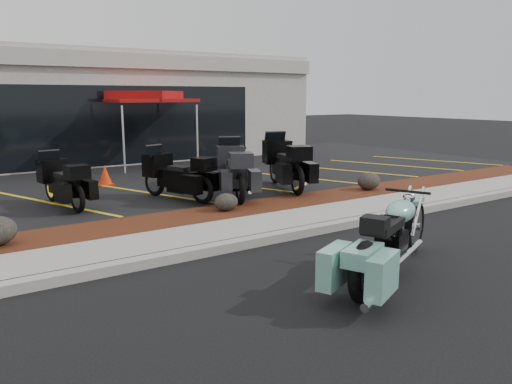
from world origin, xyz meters
TOP-DOWN VIEW (x-y plane):
  - ground at (0.00, 0.00)m, footprint 90.00×90.00m
  - curb at (0.00, 0.90)m, footprint 24.00×0.25m
  - sidewalk at (0.00, 1.60)m, footprint 24.00×1.20m
  - mulch_bed at (0.00, 2.80)m, footprint 24.00×1.20m
  - upper_lot at (0.00, 8.20)m, footprint 26.00×9.60m
  - dealership_building at (0.00, 14.47)m, footprint 18.00×8.16m
  - boulder_mid at (0.62, 2.80)m, footprint 0.50×0.42m
  - boulder_right at (4.76, 2.83)m, footprint 0.60×0.50m
  - hero_cruiser at (1.91, -0.86)m, footprint 3.26×2.05m
  - touring_black_front at (-2.13, 5.75)m, footprint 1.02×2.07m
  - touring_black_mid at (0.03, 5.10)m, footprint 1.45×2.22m
  - touring_grey at (1.85, 4.70)m, footprint 1.72×2.48m
  - touring_black_rear at (3.39, 4.92)m, footprint 1.63×2.57m
  - traffic_cone at (-0.48, 7.26)m, footprint 0.39×0.39m
  - popup_canopy at (1.87, 10.14)m, footprint 2.90×2.90m

SIDE VIEW (x-z plane):
  - ground at x=0.00m, z-range 0.00..0.00m
  - curb at x=0.00m, z-range 0.00..0.15m
  - sidewalk at x=0.00m, z-range 0.00..0.15m
  - upper_lot at x=0.00m, z-range 0.00..0.15m
  - mulch_bed at x=0.00m, z-range 0.00..0.16m
  - boulder_mid at x=0.62m, z-range 0.16..0.52m
  - boulder_right at x=4.76m, z-range 0.16..0.59m
  - traffic_cone at x=-0.48m, z-range 0.15..0.66m
  - hero_cruiser at x=1.91m, z-range 0.00..1.13m
  - touring_black_front at x=-2.13m, z-range 0.15..1.31m
  - touring_black_mid at x=0.03m, z-range 0.15..1.36m
  - touring_grey at x=1.85m, z-range 0.15..1.50m
  - touring_black_rear at x=3.39m, z-range 0.15..1.55m
  - dealership_building at x=0.00m, z-range 0.01..4.01m
  - popup_canopy at x=1.87m, z-range 1.16..3.63m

